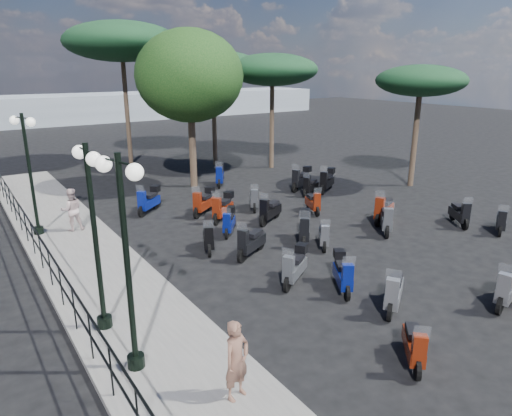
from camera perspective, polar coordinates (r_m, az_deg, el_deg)
ground at (r=15.62m, az=6.97°, el=-5.65°), size 120.00×120.00×0.00m
sidewalk at (r=15.30m, az=-19.91°, el=-6.81°), size 3.00×30.00×0.15m
railing at (r=14.60m, az=-24.95°, el=-5.09°), size 0.04×26.04×1.10m
lamp_post_0 at (r=9.00m, az=-15.92°, el=-5.37°), size 0.55×1.28×4.44m
lamp_post_1 at (r=10.70m, az=-19.57°, el=-2.29°), size 0.35×1.29×4.38m
lamp_post_2 at (r=18.05m, az=-26.49°, el=4.60°), size 0.69×1.22×4.39m
woman at (r=8.75m, az=-2.43°, el=-18.48°), size 0.65×0.51×1.56m
pedestrian_far at (r=18.31m, az=-22.04°, el=-0.19°), size 0.85×0.70×1.61m
scooter_1 at (r=10.55m, az=19.17°, el=-15.99°), size 1.12×1.18×1.22m
scooter_2 at (r=13.35m, az=4.86°, el=-7.37°), size 1.48×1.03×1.32m
scooter_3 at (r=15.10m, az=-0.66°, el=-4.37°), size 1.59×0.95×1.38m
scooter_4 at (r=15.65m, az=-5.95°, el=-3.80°), size 0.87×1.50×1.29m
scooter_5 at (r=20.14m, az=-13.24°, el=0.86°), size 1.45×1.25×1.39m
scooter_7 at (r=12.44m, az=16.81°, el=-10.11°), size 1.52×1.07×1.39m
scooter_8 at (r=13.12m, az=10.80°, el=-8.13°), size 1.03×1.44×1.30m
scooter_9 at (r=17.16m, az=-3.40°, el=-1.80°), size 1.09×1.26×1.21m
scooter_10 at (r=20.09m, az=-0.26°, el=1.07°), size 0.97×1.43×1.29m
scooter_11 at (r=19.52m, az=-6.55°, el=0.71°), size 1.52×1.17×1.40m
scooter_13 at (r=13.78m, az=28.92°, el=-8.86°), size 1.72×0.71×1.39m
scooter_14 at (r=16.06m, az=8.48°, el=-3.47°), size 1.02×1.22×1.19m
scooter_15 at (r=16.36m, az=6.09°, el=-2.56°), size 1.29×1.44×1.40m
scooter_16 at (r=18.37m, az=1.73°, el=-0.39°), size 1.59×0.99×1.40m
scooter_17 at (r=24.29m, az=-4.53°, el=4.08°), size 1.14×1.57×1.42m
scooter_20 at (r=17.91m, az=16.00°, el=-1.50°), size 1.36×1.33×1.43m
scooter_21 at (r=19.09m, az=15.64°, el=-0.26°), size 1.76×0.94×1.48m
scooter_22 at (r=19.76m, az=7.16°, el=0.62°), size 0.80×1.50×1.26m
scooter_23 at (r=22.55m, az=6.80°, el=2.69°), size 1.44×0.81×1.23m
scooter_26 at (r=19.62m, az=28.31°, el=-1.52°), size 1.42×0.88×1.24m
scooter_27 at (r=19.79m, az=24.12°, el=-0.69°), size 1.07×1.43×1.34m
scooter_28 at (r=23.47m, az=5.68°, el=3.61°), size 1.72×0.95×1.45m
scooter_29 at (r=23.27m, az=8.87°, el=3.36°), size 1.63×1.11×1.44m
scooter_30 at (r=18.68m, az=-4.18°, el=0.02°), size 1.52×1.17×1.40m
broadleaf_tree at (r=23.59m, az=-8.30°, el=15.98°), size 5.33×5.33×7.88m
pine_0 at (r=29.16m, az=-5.43°, el=17.06°), size 5.89×5.89×7.04m
pine_1 at (r=28.13m, az=2.06°, el=16.85°), size 5.40×5.40×6.83m
pine_2 at (r=30.44m, az=-16.49°, el=19.31°), size 6.88×6.88×8.72m
pine_3 at (r=24.93m, az=19.91°, el=14.66°), size 4.47×4.47×6.17m
distant_hills at (r=56.75m, az=-24.89°, el=11.08°), size 70.00×8.00×3.00m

